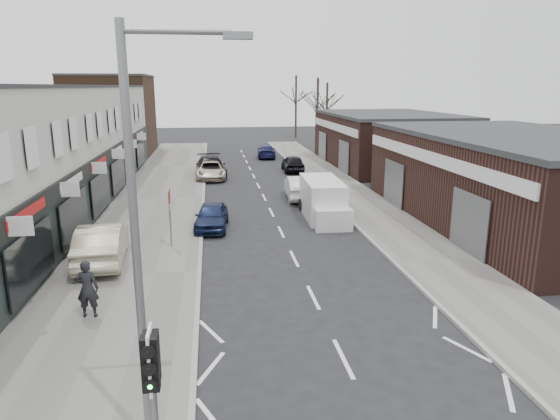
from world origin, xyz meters
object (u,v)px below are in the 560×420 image
object	(u,v)px
white_van	(323,200)
parked_car_left_a	(212,216)
traffic_light	(152,374)
warning_sign	(170,201)
parked_car_right_b	(293,163)
parked_car_right_c	(266,151)
street_lamp	(145,227)
parked_car_right_a	(299,187)
pedestrian	(87,289)
sedan_on_pavement	(102,243)
parked_car_left_b	(211,167)
parked_car_left_c	(211,170)

from	to	relation	value
white_van	parked_car_left_a	bearing A→B (deg)	-165.62
traffic_light	warning_sign	bearing A→B (deg)	93.10
parked_car_right_b	parked_car_right_c	xyz separation A→B (m)	(-1.30, 8.67, -0.07)
traffic_light	white_van	world-z (taller)	traffic_light
traffic_light	white_van	xyz separation A→B (m)	(7.04, 18.40, -1.42)
street_lamp	parked_car_right_a	bearing A→B (deg)	73.12
pedestrian	sedan_on_pavement	bearing A→B (deg)	-80.42
warning_sign	pedestrian	xyz separation A→B (m)	(-2.04, -6.72, -1.16)
warning_sign	pedestrian	distance (m)	7.12
parked_car_left_b	parked_car_right_b	world-z (taller)	parked_car_left_b
white_van	parked_car_right_c	bearing A→B (deg)	93.26
pedestrian	parked_car_right_b	bearing A→B (deg)	-109.05
parked_car_left_b	traffic_light	bearing A→B (deg)	-95.28
white_van	parked_car_left_a	size ratio (longest dim) A/B	1.41
sedan_on_pavement	pedestrian	distance (m)	5.13
sedan_on_pavement	parked_car_left_c	distance (m)	19.42
parked_car_left_a	pedestrian	bearing A→B (deg)	-105.88
parked_car_right_b	parked_car_right_c	distance (m)	8.77
parked_car_left_a	parked_car_right_a	size ratio (longest dim) A/B	0.86
white_van	parked_car_left_a	xyz separation A→B (m)	(-6.04, -1.30, -0.33)
parked_car_left_b	white_van	bearing A→B (deg)	-70.06
warning_sign	pedestrian	bearing A→B (deg)	-106.90
pedestrian	parked_car_left_c	size ratio (longest dim) A/B	0.38
white_van	sedan_on_pavement	distance (m)	12.04
pedestrian	parked_car_right_b	xyz separation A→B (m)	(10.70, 26.52, -0.33)
traffic_light	parked_car_left_c	xyz separation A→B (m)	(1.00, 31.30, -1.73)
white_van	parked_car_right_b	distance (m)	15.44
sedan_on_pavement	parked_car_left_a	size ratio (longest dim) A/B	1.26
street_lamp	parked_car_right_b	distance (m)	33.80
parked_car_left_c	parked_car_right_c	world-z (taller)	parked_car_left_c
sedan_on_pavement	street_lamp	bearing A→B (deg)	101.81
sedan_on_pavement	parked_car_left_c	world-z (taller)	sedan_on_pavement
parked_car_right_a	street_lamp	bearing A→B (deg)	76.44
street_lamp	parked_car_left_a	bearing A→B (deg)	85.95
street_lamp	parked_car_left_c	world-z (taller)	street_lamp
parked_car_left_c	street_lamp	bearing A→B (deg)	-91.45
traffic_light	pedestrian	world-z (taller)	traffic_light
parked_car_left_a	parked_car_left_b	distance (m)	15.22
street_lamp	parked_car_left_a	distance (m)	16.40
sedan_on_pavement	pedestrian	size ratio (longest dim) A/B	2.66
warning_sign	traffic_light	bearing A→B (deg)	-86.90
parked_car_left_b	parked_car_right_c	world-z (taller)	parked_car_left_b
traffic_light	parked_car_left_b	xyz separation A→B (m)	(1.00, 32.31, -1.62)
pedestrian	parked_car_right_c	size ratio (longest dim) A/B	0.42
warning_sign	parked_car_right_b	distance (m)	21.66
parked_car_right_c	sedan_on_pavement	bearing A→B (deg)	76.91
street_lamp	parked_car_right_b	world-z (taller)	street_lamp
parked_car_left_a	street_lamp	bearing A→B (deg)	-88.73
warning_sign	parked_car_right_b	bearing A→B (deg)	66.37
sedan_on_pavement	white_van	bearing A→B (deg)	-154.56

